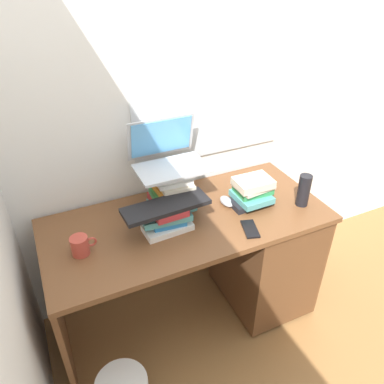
% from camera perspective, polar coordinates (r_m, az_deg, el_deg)
% --- Properties ---
extents(ground_plane, '(6.00, 6.00, 0.00)m').
position_cam_1_polar(ground_plane, '(2.45, -0.51, -18.26)').
color(ground_plane, olive).
extents(wall_back, '(6.00, 0.06, 2.60)m').
position_cam_1_polar(wall_back, '(1.98, -5.22, 14.81)').
color(wall_back, white).
rests_on(wall_back, ground).
extents(desk, '(1.46, 0.65, 0.76)m').
position_cam_1_polar(desk, '(2.27, 8.42, -8.89)').
color(desk, brown).
rests_on(desk, ground).
extents(book_stack_tall, '(0.25, 0.21, 0.23)m').
position_cam_1_polar(book_stack_tall, '(1.95, -2.92, 0.30)').
color(book_stack_tall, teal).
rests_on(book_stack_tall, desk).
extents(book_stack_keyboard_riser, '(0.25, 0.16, 0.13)m').
position_cam_1_polar(book_stack_keyboard_riser, '(1.82, -3.78, -4.02)').
color(book_stack_keyboard_riser, white).
rests_on(book_stack_keyboard_riser, desk).
extents(book_stack_side, '(0.23, 0.19, 0.16)m').
position_cam_1_polar(book_stack_side, '(2.01, 9.16, 0.07)').
color(book_stack_side, black).
rests_on(book_stack_side, desk).
extents(laptop, '(0.36, 0.28, 0.23)m').
position_cam_1_polar(laptop, '(1.90, -3.77, 5.63)').
color(laptop, '#B7BABF').
rests_on(laptop, book_stack_tall).
extents(keyboard, '(0.43, 0.16, 0.02)m').
position_cam_1_polar(keyboard, '(1.78, -3.98, -2.15)').
color(keyboard, black).
rests_on(keyboard, book_stack_keyboard_riser).
extents(computer_mouse, '(0.06, 0.10, 0.04)m').
position_cam_1_polar(computer_mouse, '(2.02, 5.30, -1.42)').
color(computer_mouse, '#A5A8AD').
rests_on(computer_mouse, desk).
extents(mug, '(0.12, 0.08, 0.09)m').
position_cam_1_polar(mug, '(1.76, -16.63, -7.82)').
color(mug, '#B23F33').
rests_on(mug, desk).
extents(water_bottle, '(0.07, 0.07, 0.18)m').
position_cam_1_polar(water_bottle, '(2.06, 16.64, 0.24)').
color(water_bottle, black).
rests_on(water_bottle, desk).
extents(cell_phone, '(0.10, 0.15, 0.01)m').
position_cam_1_polar(cell_phone, '(1.87, 8.83, -5.58)').
color(cell_phone, black).
rests_on(cell_phone, desk).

